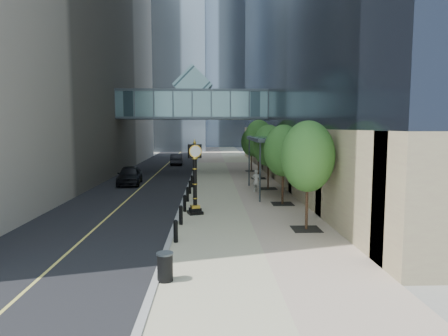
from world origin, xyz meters
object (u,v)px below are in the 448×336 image
Objects in this scene: car_near at (130,175)px; trash_bin at (165,268)px; pedestrian at (256,181)px; car_far at (177,159)px; street_clock at (195,183)px.

trash_bin is at bearing -80.79° from car_near.
trash_bin is 23.21m from car_near.
trash_bin is 0.50× the size of pedestrian.
car_far is (-2.94, 40.90, 0.24)m from trash_bin.
pedestrian is at bearing 73.96° from trash_bin.
car_near reaches higher than car_far.
car_far is (2.66, 18.37, -0.10)m from car_near.
street_clock reaches higher than car_near.
street_clock is at bearing -68.03° from car_near.
street_clock reaches higher than pedestrian.
trash_bin is 41.00m from car_far.
pedestrian is 0.40× the size of car_far.
street_clock reaches higher than trash_bin.
pedestrian is 0.37× the size of car_near.
pedestrian is at bearing 106.67° from car_far.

